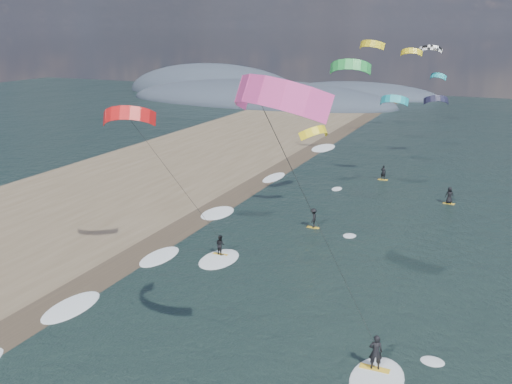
% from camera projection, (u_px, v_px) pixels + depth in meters
% --- Properties ---
extents(wet_sand_strip, '(3.00, 240.00, 0.00)m').
position_uv_depth(wet_sand_strip, '(98.00, 279.00, 39.20)').
color(wet_sand_strip, '#382D23').
rests_on(wet_sand_strip, ground).
extents(coastal_hills, '(80.00, 41.00, 15.00)m').
position_uv_depth(coastal_hills, '(252.00, 97.00, 137.81)').
color(coastal_hills, '#3D4756').
rests_on(coastal_hills, ground).
extents(kitesurfer_near_a, '(8.11, 9.24, 15.48)m').
position_uv_depth(kitesurfer_near_a, '(282.00, 153.00, 22.38)').
color(kitesurfer_near_a, yellow).
rests_on(kitesurfer_near_a, ground).
extents(kitesurfer_near_b, '(6.95, 8.68, 12.56)m').
position_uv_depth(kitesurfer_near_b, '(159.00, 164.00, 38.32)').
color(kitesurfer_near_b, yellow).
rests_on(kitesurfer_near_b, ground).
extents(far_kitesurfers, '(11.03, 19.10, 1.74)m').
position_uv_depth(far_kitesurfers, '(371.00, 201.00, 53.52)').
color(far_kitesurfers, yellow).
rests_on(far_kitesurfers, ground).
extents(bg_kite_field, '(11.24, 57.13, 8.99)m').
position_uv_depth(bg_kite_field, '(399.00, 73.00, 70.37)').
color(bg_kite_field, black).
rests_on(bg_kite_field, ground).
extents(shoreline_surf, '(2.40, 79.40, 0.11)m').
position_uv_depth(shoreline_surf, '(152.00, 257.00, 42.90)').
color(shoreline_surf, white).
rests_on(shoreline_surf, ground).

